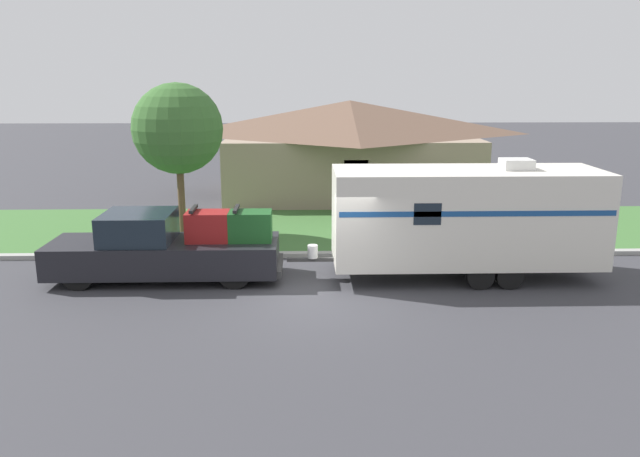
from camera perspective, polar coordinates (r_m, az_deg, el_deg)
ground_plane at (r=15.74m, az=0.64°, el=-6.43°), size 120.00×120.00×0.00m
curb_strip at (r=19.28m, az=0.21°, el=-2.38°), size 80.00×0.30×0.14m
lawn_strip at (r=22.82m, az=-0.08°, el=0.04°), size 80.00×7.00×0.03m
house_across_street at (r=29.32m, az=2.71°, el=7.53°), size 11.97×8.17×4.35m
pickup_truck at (r=17.48m, az=-13.81°, el=-1.78°), size 6.28×1.99×2.00m
travel_trailer at (r=17.45m, az=13.19°, el=1.13°), size 8.49×2.44×3.28m
mailbox at (r=19.82m, az=-10.39°, el=0.82°), size 0.48×0.20×1.40m
tree_in_yard at (r=21.65m, az=-12.88°, el=8.87°), size 3.04×3.04×5.24m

